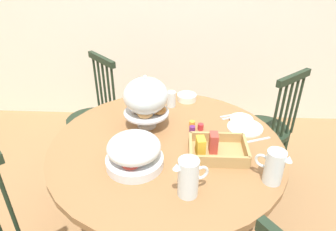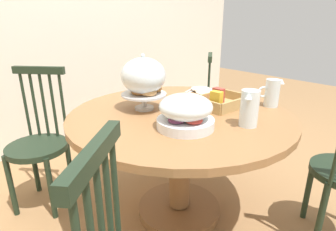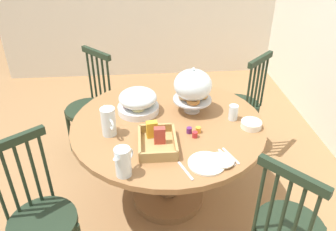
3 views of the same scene
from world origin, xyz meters
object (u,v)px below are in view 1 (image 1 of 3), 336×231
at_px(dining_table, 167,168).
at_px(cereal_bowl, 187,97).
at_px(cereal_basket, 215,149).
at_px(drinking_glass, 171,99).
at_px(pastry_stand_with_dome, 146,98).
at_px(milk_pitcher, 188,179).
at_px(windsor_chair_far_side, 94,119).
at_px(windsor_chair_facing_door, 266,131).
at_px(orange_juice_pitcher, 274,168).
at_px(china_plate_large, 245,128).
at_px(fruit_platter_covered, 134,152).
at_px(china_plate_small, 241,119).

xyz_separation_m(dining_table, cereal_bowl, (0.12, 0.56, 0.21)).
distance_m(cereal_basket, drinking_glass, 0.61).
bearing_deg(pastry_stand_with_dome, cereal_basket, -34.71).
bearing_deg(pastry_stand_with_dome, milk_pitcher, -66.47).
xyz_separation_m(windsor_chair_far_side, cereal_bowl, (0.77, -0.16, 0.31)).
height_order(windsor_chair_facing_door, orange_juice_pitcher, windsor_chair_facing_door).
bearing_deg(china_plate_large, pastry_stand_with_dome, 179.80).
bearing_deg(pastry_stand_with_dome, windsor_chair_facing_door, 25.94).
bearing_deg(pastry_stand_with_dome, fruit_platter_covered, -92.93).
height_order(cereal_basket, china_plate_small, cereal_basket).
xyz_separation_m(cereal_bowl, drinking_glass, (-0.11, -0.10, 0.03)).
bearing_deg(cereal_basket, china_plate_large, 52.79).
height_order(fruit_platter_covered, orange_juice_pitcher, fruit_platter_covered).
distance_m(dining_table, cereal_basket, 0.36).
distance_m(milk_pitcher, drinking_glass, 0.86).
bearing_deg(fruit_platter_covered, windsor_chair_facing_door, 42.24).
distance_m(fruit_platter_covered, cereal_basket, 0.44).
bearing_deg(windsor_chair_far_side, drinking_glass, -21.70).
distance_m(cereal_bowl, drinking_glass, 0.15).
relative_size(china_plate_large, china_plate_small, 1.47).
distance_m(windsor_chair_far_side, cereal_basket, 1.27).
bearing_deg(dining_table, milk_pitcher, -73.24).
relative_size(pastry_stand_with_dome, china_plate_small, 2.29).
bearing_deg(fruit_platter_covered, cereal_bowl, 70.31).
distance_m(windsor_chair_far_side, china_plate_large, 1.29).
relative_size(fruit_platter_covered, drinking_glass, 2.73).
relative_size(fruit_platter_covered, orange_juice_pitcher, 1.69).
distance_m(dining_table, orange_juice_pitcher, 0.66).
xyz_separation_m(china_plate_large, china_plate_small, (-0.01, 0.09, 0.01)).
bearing_deg(cereal_basket, milk_pitcher, -116.13).
bearing_deg(windsor_chair_facing_door, milk_pitcher, -121.92).
height_order(fruit_platter_covered, cereal_basket, fruit_platter_covered).
bearing_deg(windsor_chair_far_side, dining_table, -47.76).
height_order(china_plate_large, china_plate_small, china_plate_small).
xyz_separation_m(dining_table, pastry_stand_with_dome, (-0.14, 0.19, 0.38)).
distance_m(dining_table, windsor_chair_facing_door, 0.98).
bearing_deg(dining_table, cereal_basket, -18.87).
height_order(pastry_stand_with_dome, cereal_basket, pastry_stand_with_dome).
bearing_deg(windsor_chair_far_side, china_plate_small, -21.62).
bearing_deg(cereal_bowl, milk_pitcher, -89.89).
distance_m(dining_table, pastry_stand_with_dome, 0.45).
xyz_separation_m(china_plate_small, cereal_bowl, (-0.35, 0.28, 0.01)).
height_order(windsor_chair_far_side, orange_juice_pitcher, windsor_chair_far_side).
height_order(dining_table, milk_pitcher, milk_pitcher).
bearing_deg(drinking_glass, fruit_platter_covered, -103.67).
xyz_separation_m(milk_pitcher, china_plate_small, (0.35, 0.67, -0.07)).
bearing_deg(pastry_stand_with_dome, drinking_glass, 62.45).
height_order(orange_juice_pitcher, milk_pitcher, milk_pitcher).
distance_m(windsor_chair_far_side, fruit_platter_covered, 1.12).
bearing_deg(cereal_bowl, dining_table, -101.92).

